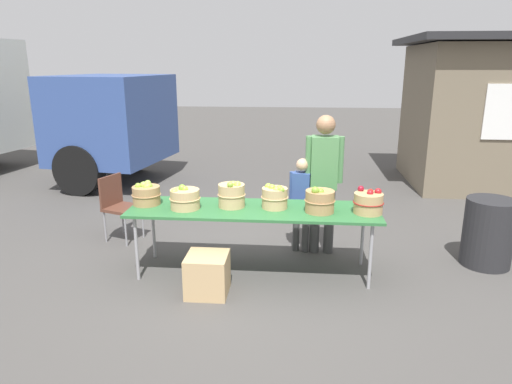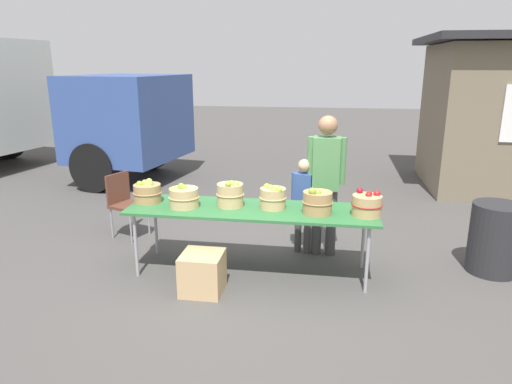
% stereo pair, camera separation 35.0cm
% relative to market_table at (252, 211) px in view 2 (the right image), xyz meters
% --- Properties ---
extents(ground_plane, '(40.00, 40.00, 0.00)m').
position_rel_market_table_xyz_m(ground_plane, '(0.00, 0.00, -0.71)').
color(ground_plane, '#474442').
extents(market_table, '(2.70, 0.76, 0.75)m').
position_rel_market_table_xyz_m(market_table, '(0.00, 0.00, 0.00)').
color(market_table, '#2D6B38').
rests_on(market_table, ground).
extents(apple_basket_green_0, '(0.32, 0.32, 0.26)m').
position_rel_market_table_xyz_m(apple_basket_green_0, '(-1.20, 0.05, 0.15)').
color(apple_basket_green_0, '#A87F51').
rests_on(apple_basket_green_0, market_table).
extents(apple_basket_green_1, '(0.34, 0.34, 0.27)m').
position_rel_market_table_xyz_m(apple_basket_green_1, '(-0.74, -0.07, 0.15)').
color(apple_basket_green_1, tan).
rests_on(apple_basket_green_1, market_table).
extents(apple_basket_green_2, '(0.31, 0.31, 0.31)m').
position_rel_market_table_xyz_m(apple_basket_green_2, '(-0.24, 0.04, 0.17)').
color(apple_basket_green_2, tan).
rests_on(apple_basket_green_2, market_table).
extents(apple_basket_green_3, '(0.30, 0.30, 0.26)m').
position_rel_market_table_xyz_m(apple_basket_green_3, '(0.23, 0.04, 0.16)').
color(apple_basket_green_3, tan).
rests_on(apple_basket_green_3, market_table).
extents(apple_basket_green_4, '(0.33, 0.33, 0.30)m').
position_rel_market_table_xyz_m(apple_basket_green_4, '(0.70, -0.07, 0.16)').
color(apple_basket_green_4, '#A87F51').
rests_on(apple_basket_green_4, market_table).
extents(apple_basket_red_0, '(0.32, 0.32, 0.27)m').
position_rel_market_table_xyz_m(apple_basket_red_0, '(1.21, -0.06, 0.15)').
color(apple_basket_red_0, tan).
rests_on(apple_basket_red_0, market_table).
extents(vendor_adult, '(0.45, 0.23, 1.70)m').
position_rel_market_table_xyz_m(vendor_adult, '(0.78, 0.63, 0.28)').
color(vendor_adult, '#3F3F3F').
rests_on(vendor_adult, ground).
extents(child_customer, '(0.30, 0.20, 1.18)m').
position_rel_market_table_xyz_m(child_customer, '(0.53, 0.64, -0.02)').
color(child_customer, '#3F3F3F').
rests_on(child_customer, ground).
extents(folding_chair, '(0.51, 0.51, 0.86)m').
position_rel_market_table_xyz_m(folding_chair, '(-1.86, 0.85, -0.21)').
color(folding_chair, brown).
rests_on(folding_chair, ground).
extents(trash_barrel, '(0.55, 0.55, 0.79)m').
position_rel_market_table_xyz_m(trash_barrel, '(2.67, 0.43, -0.32)').
color(trash_barrel, '#262628').
rests_on(trash_barrel, ground).
extents(produce_crate, '(0.42, 0.42, 0.42)m').
position_rel_market_table_xyz_m(produce_crate, '(-0.42, -0.54, -0.51)').
color(produce_crate, tan).
rests_on(produce_crate, ground).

